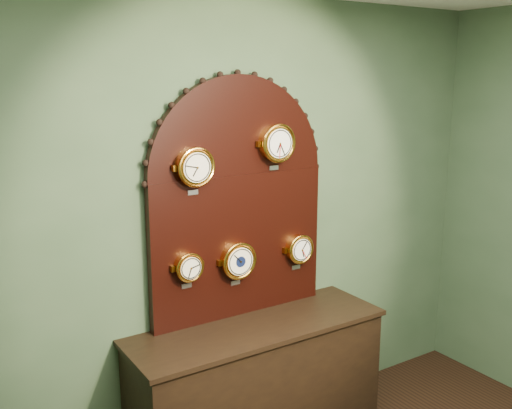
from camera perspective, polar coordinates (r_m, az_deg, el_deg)
wall_back at (r=3.66m, az=-2.12°, el=-2.04°), size 4.00×0.00×4.00m
shop_counter at (r=3.83m, az=0.17°, el=-17.58°), size 1.60×0.50×0.80m
display_board at (r=3.56m, az=-1.74°, el=1.31°), size 1.26×0.06×1.53m
roman_clock at (r=3.32m, az=-6.02°, el=3.69°), size 0.23×0.08×0.28m
arabic_clock at (r=3.59m, az=2.09°, el=6.04°), size 0.24×0.08×0.29m
hygrometer at (r=3.43m, az=-6.65°, el=-6.10°), size 0.18×0.08×0.23m
barometer at (r=3.59m, az=-1.78°, el=-5.51°), size 0.24×0.08×0.29m
tide_clock at (r=3.84m, az=4.26°, el=-4.36°), size 0.20×0.08×0.25m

